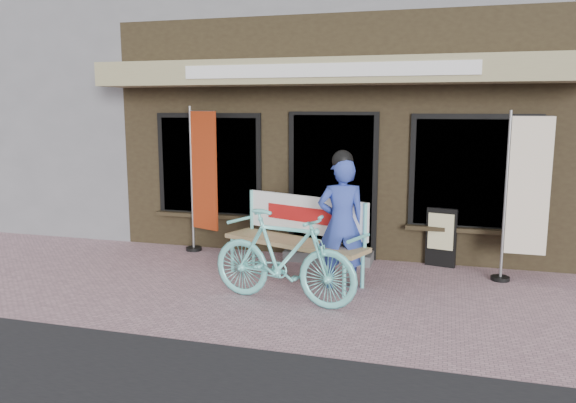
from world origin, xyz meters
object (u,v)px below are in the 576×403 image
(nobori_cream, at_px, (524,195))
(nobori_red, at_px, (202,178))
(person, at_px, (342,221))
(bicycle, at_px, (283,257))
(bench, at_px, (299,231))
(menu_stand, at_px, (441,237))

(nobori_cream, bearing_deg, nobori_red, 177.38)
(person, relative_size, bicycle, 0.96)
(person, bearing_deg, nobori_red, 139.56)
(nobori_red, bearing_deg, person, -3.40)
(person, bearing_deg, bench, 142.32)
(person, xyz_separation_m, menu_stand, (1.20, 1.33, -0.42))
(bicycle, distance_m, menu_stand, 2.71)
(bench, xyz_separation_m, person, (0.61, -0.25, 0.22))
(bench, bearing_deg, menu_stand, 51.43)
(nobori_red, height_order, nobori_cream, nobori_red)
(person, relative_size, nobori_cream, 0.78)
(bench, bearing_deg, person, -1.47)
(bench, distance_m, person, 0.70)
(nobori_cream, distance_m, menu_stand, 1.32)
(bicycle, xyz_separation_m, nobori_red, (-1.85, 1.85, 0.63))
(person, bearing_deg, bicycle, -141.85)
(bench, relative_size, nobori_cream, 0.93)
(bench, xyz_separation_m, nobori_cream, (2.82, 0.61, 0.51))
(person, height_order, menu_stand, person)
(bench, bearing_deg, bicycle, -65.27)
(bench, relative_size, menu_stand, 2.44)
(bench, relative_size, nobori_red, 0.91)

